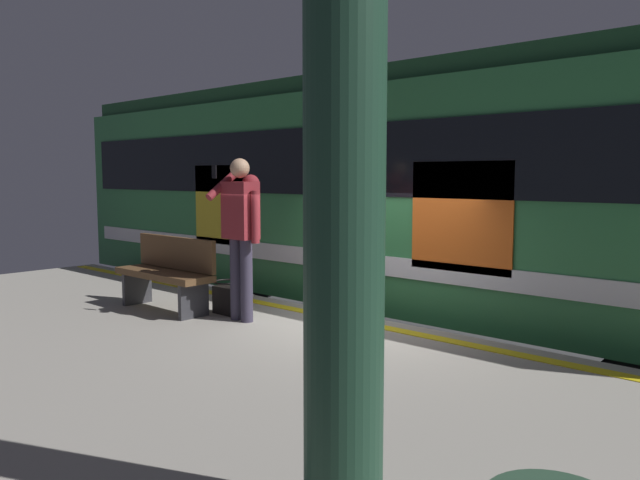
% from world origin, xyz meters
% --- Properties ---
extents(ground_plane, '(23.54, 23.54, 0.00)m').
position_xyz_m(ground_plane, '(0.00, 0.00, 0.00)').
color(ground_plane, '#3D3D3F').
extents(platform, '(13.00, 5.18, 1.05)m').
position_xyz_m(platform, '(0.00, 2.59, 0.52)').
color(platform, '#9E998E').
rests_on(platform, ground).
extents(safety_line, '(12.74, 0.16, 0.01)m').
position_xyz_m(safety_line, '(0.00, 0.30, 1.05)').
color(safety_line, yellow).
rests_on(safety_line, platform).
extents(track_rail_near, '(16.90, 0.08, 0.16)m').
position_xyz_m(track_rail_near, '(0.00, -1.13, 0.08)').
color(track_rail_near, slate).
rests_on(track_rail_near, ground).
extents(track_rail_far, '(16.90, 0.08, 0.16)m').
position_xyz_m(track_rail_far, '(0.00, -2.56, 0.08)').
color(track_rail_far, slate).
rests_on(track_rail_far, ground).
extents(train_carriage, '(12.00, 2.80, 3.92)m').
position_xyz_m(train_carriage, '(1.14, -1.84, 2.50)').
color(train_carriage, '#2D723F').
rests_on(train_carriage, ground).
extents(passenger, '(0.57, 0.55, 1.85)m').
position_xyz_m(passenger, '(0.94, 1.11, 2.15)').
color(passenger, '#383347').
rests_on(passenger, platform).
extents(handbag, '(0.36, 0.33, 0.40)m').
position_xyz_m(handbag, '(1.33, 1.02, 1.24)').
color(handbag, black).
rests_on(handbag, platform).
extents(station_column, '(0.38, 0.38, 3.57)m').
position_xyz_m(station_column, '(-2.60, 3.53, 2.83)').
color(station_column, '#1E3F2D').
rests_on(station_column, platform).
extents(bench, '(1.51, 0.44, 0.90)m').
position_xyz_m(bench, '(2.06, 1.35, 1.54)').
color(bench, brown).
rests_on(bench, platform).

